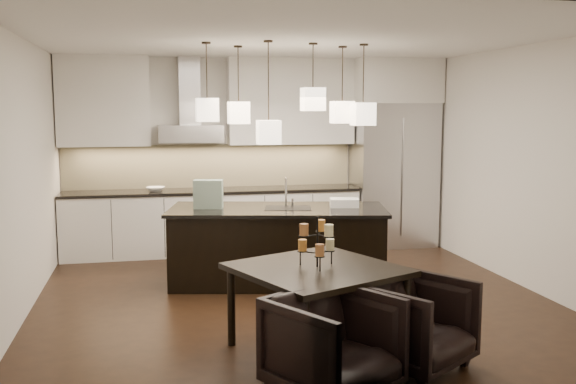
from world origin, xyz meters
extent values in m
cube|color=black|center=(0.00, 0.00, -0.01)|extent=(5.50, 5.50, 0.02)
cube|color=white|center=(0.00, 0.00, 2.81)|extent=(5.50, 5.50, 0.02)
cube|color=silver|center=(0.00, 2.76, 1.40)|extent=(5.50, 0.02, 2.80)
cube|color=silver|center=(0.00, -2.76, 1.40)|extent=(5.50, 0.02, 2.80)
cube|color=silver|center=(-2.76, 0.00, 1.40)|extent=(0.02, 5.50, 2.80)
cube|color=silver|center=(2.76, 0.00, 1.40)|extent=(0.02, 5.50, 2.80)
cube|color=#B7B7BA|center=(2.10, 2.38, 1.07)|extent=(1.20, 0.72, 2.15)
cube|color=silver|center=(2.10, 2.38, 2.47)|extent=(1.26, 0.72, 0.65)
cube|color=silver|center=(-0.62, 2.43, 0.44)|extent=(4.21, 0.62, 0.88)
cube|color=black|center=(-0.62, 2.43, 0.90)|extent=(4.21, 0.66, 0.04)
cube|color=beige|center=(-0.62, 2.73, 1.24)|extent=(4.21, 0.02, 0.63)
cube|color=silver|center=(-2.10, 2.57, 2.17)|extent=(1.25, 0.35, 1.25)
cube|color=silver|center=(0.55, 2.57, 2.17)|extent=(1.85, 0.35, 1.25)
cube|color=#B7B7BA|center=(-0.93, 2.48, 1.72)|extent=(0.90, 0.52, 0.24)
cube|color=#B7B7BA|center=(-0.93, 2.59, 2.32)|extent=(0.30, 0.28, 0.96)
imported|color=silver|center=(-1.43, 2.38, 0.95)|extent=(0.30, 0.30, 0.06)
cube|color=black|center=(-0.04, 0.62, 0.43)|extent=(2.62, 1.49, 0.87)
cube|color=black|center=(-0.04, 0.62, 0.89)|extent=(2.71, 1.59, 0.04)
cube|color=#1D4826|center=(-0.84, 0.78, 1.07)|extent=(0.37, 0.25, 0.34)
cube|color=silver|center=(0.76, 0.55, 0.96)|extent=(0.38, 0.30, 0.10)
cylinder|color=beige|center=(0.00, -1.52, 0.91)|extent=(0.10, 0.10, 0.10)
cylinder|color=orange|center=(-0.24, -1.49, 0.91)|extent=(0.10, 0.10, 0.10)
cylinder|color=#955D30|center=(-0.14, -1.71, 0.91)|extent=(0.10, 0.10, 0.10)
cylinder|color=orange|center=(-0.06, -1.45, 1.07)|extent=(0.10, 0.10, 0.10)
cylinder|color=#955D30|center=(-0.25, -1.60, 1.07)|extent=(0.10, 0.10, 0.10)
cylinder|color=beige|center=(-0.06, -1.68, 1.07)|extent=(0.10, 0.10, 0.10)
imported|color=black|center=(-0.22, -2.42, 0.37)|extent=(1.10, 1.11, 0.74)
imported|color=black|center=(0.55, -2.08, 0.36)|extent=(1.09, 1.09, 0.73)
cube|color=beige|center=(-0.86, 0.51, 2.06)|extent=(0.24, 0.24, 0.26)
cube|color=beige|center=(-0.46, 0.86, 2.02)|extent=(0.24, 0.24, 0.26)
cube|color=beige|center=(0.32, 0.35, 2.18)|extent=(0.24, 0.24, 0.26)
cube|color=beige|center=(0.75, 0.64, 2.03)|extent=(0.24, 0.24, 0.26)
cube|color=beige|center=(0.91, 0.34, 2.01)|extent=(0.24, 0.24, 0.26)
cube|color=beige|center=(-0.22, 0.20, 1.82)|extent=(0.24, 0.24, 0.26)
camera|label=1|loc=(-1.49, -6.72, 2.08)|focal=40.00mm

